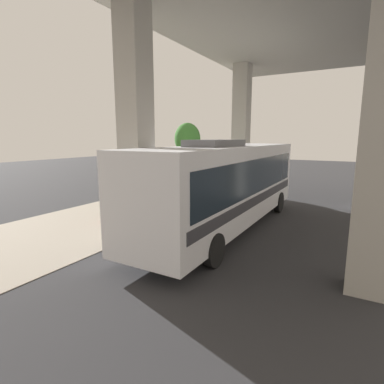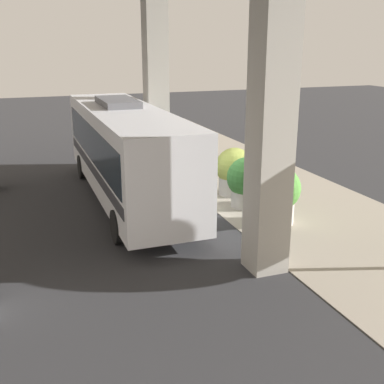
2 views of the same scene
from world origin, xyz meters
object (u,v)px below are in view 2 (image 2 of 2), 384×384
at_px(planter_front, 234,171).
at_px(fire_hydrant, 224,165).
at_px(bus, 126,148).
at_px(planter_back, 278,194).
at_px(planter_middle, 247,182).

bearing_deg(planter_front, fire_hydrant, -105.80).
height_order(bus, fire_hydrant, bus).
height_order(fire_hydrant, planter_back, planter_back).
xyz_separation_m(fire_hydrant, planter_front, (0.71, 2.52, 0.39)).
bearing_deg(planter_middle, planter_back, 95.83).
distance_m(planter_front, planter_back, 3.32).
distance_m(bus, planter_back, 5.76).
bearing_deg(planter_back, planter_middle, -84.17).
bearing_deg(fire_hydrant, planter_middle, 77.31).
distance_m(bus, fire_hydrant, 5.21).
relative_size(planter_middle, planter_back, 0.96).
height_order(planter_middle, planter_back, planter_back).
relative_size(bus, fire_hydrant, 10.66).
distance_m(planter_front, planter_middle, 1.53).
bearing_deg(planter_front, planter_back, 89.77).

